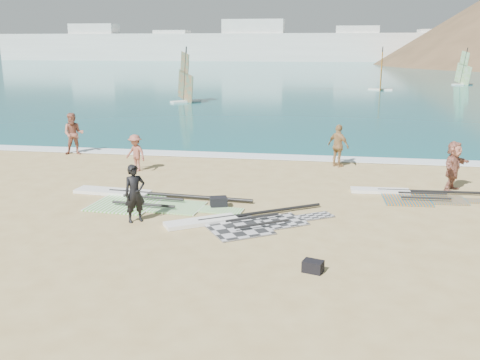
% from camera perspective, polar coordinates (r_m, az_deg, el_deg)
% --- Properties ---
extents(ground, '(300.00, 300.00, 0.00)m').
position_cam_1_polar(ground, '(13.66, -3.71, -8.16)').
color(ground, tan).
rests_on(ground, ground).
extents(sea, '(300.00, 240.00, 0.06)m').
position_cam_1_polar(sea, '(144.40, 8.47, 12.16)').
color(sea, '#0C4355').
rests_on(sea, ground).
extents(surf_line, '(300.00, 1.20, 0.04)m').
position_cam_1_polar(surf_line, '(25.30, 2.60, 2.43)').
color(surf_line, white).
rests_on(surf_line, ground).
extents(far_town, '(160.00, 8.00, 12.00)m').
position_cam_1_polar(far_town, '(163.34, 2.98, 14.11)').
color(far_town, white).
rests_on(far_town, ground).
extents(rig_grey, '(5.04, 3.74, 0.20)m').
position_cam_1_polar(rig_grey, '(16.00, -0.17, -4.52)').
color(rig_grey, '#242526').
rests_on(rig_grey, ground).
extents(rig_green, '(6.55, 2.83, 0.21)m').
position_cam_1_polar(rig_green, '(18.65, -10.55, -1.99)').
color(rig_green, green).
rests_on(rig_green, ground).
extents(rig_orange, '(4.93, 1.96, 0.19)m').
position_cam_1_polar(rig_orange, '(19.70, 17.64, -1.56)').
color(rig_orange, orange).
rests_on(rig_orange, ground).
extents(gear_bag_near, '(0.65, 0.55, 0.35)m').
position_cam_1_polar(gear_bag_near, '(17.54, -2.30, -2.38)').
color(gear_bag_near, black).
rests_on(gear_bag_near, ground).
extents(gear_bag_far, '(0.54, 0.45, 0.28)m').
position_cam_1_polar(gear_bag_far, '(12.85, 7.79, -9.11)').
color(gear_bag_far, black).
rests_on(gear_bag_far, ground).
extents(person_wetsuit, '(0.76, 0.73, 1.76)m').
position_cam_1_polar(person_wetsuit, '(16.25, -11.16, -1.43)').
color(person_wetsuit, black).
rests_on(person_wetsuit, ground).
extents(beachgoer_left, '(1.15, 1.01, 2.01)m').
position_cam_1_polar(beachgoer_left, '(27.00, -17.33, 4.73)').
color(beachgoer_left, '#9E5A47').
rests_on(beachgoer_left, ground).
extents(beachgoer_mid, '(1.16, 0.95, 1.56)m').
position_cam_1_polar(beachgoer_mid, '(22.80, -11.09, 2.85)').
color(beachgoer_mid, '#955445').
rests_on(beachgoer_mid, ground).
extents(beachgoer_back, '(1.12, 1.04, 1.85)m').
position_cam_1_polar(beachgoer_back, '(23.55, 10.45, 3.61)').
color(beachgoer_back, '#A67D4C').
rests_on(beachgoer_back, ground).
extents(beachgoer_right, '(1.40, 1.70, 1.83)m').
position_cam_1_polar(beachgoer_right, '(20.89, 21.81, 1.41)').
color(beachgoer_right, '#A76955').
rests_on(beachgoer_right, ground).
extents(windsurfer_left, '(2.62, 2.62, 5.00)m').
position_cam_1_polar(windsurfer_left, '(49.02, -5.85, 9.84)').
color(windsurfer_left, white).
rests_on(windsurfer_left, ground).
extents(windsurfer_centre, '(2.76, 3.28, 4.91)m').
position_cam_1_polar(windsurfer_centre, '(63.83, 14.80, 10.47)').
color(windsurfer_centre, white).
rests_on(windsurfer_centre, ground).
extents(windsurfer_right, '(2.68, 2.92, 4.76)m').
position_cam_1_polar(windsurfer_right, '(75.21, 22.69, 10.35)').
color(windsurfer_right, white).
rests_on(windsurfer_right, ground).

